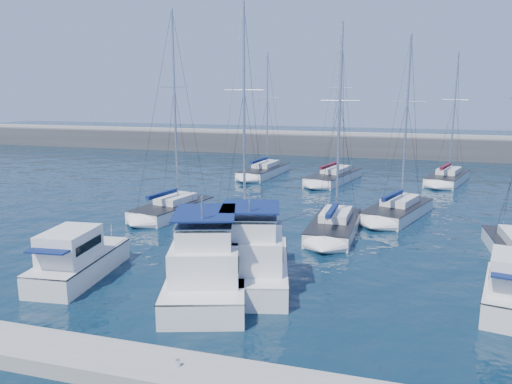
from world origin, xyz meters
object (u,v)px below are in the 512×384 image
(sailboat_mid_b, at_px, (241,229))
(sailboat_back_b, at_px, (334,177))
(motor_yacht_port_outer, at_px, (77,261))
(sailboat_mid_d, at_px, (398,210))
(motor_yacht_port_inner, at_px, (207,270))
(motor_yacht_stbd_inner, at_px, (251,262))
(sailboat_mid_a, at_px, (173,208))
(sailboat_back_c, at_px, (447,178))
(sailboat_back_a, at_px, (264,171))
(sailboat_mid_c, at_px, (334,226))

(sailboat_mid_b, relative_size, sailboat_back_b, 0.98)
(motor_yacht_port_outer, distance_m, sailboat_mid_d, 24.40)
(motor_yacht_port_inner, bearing_deg, motor_yacht_stbd_inner, 25.22)
(sailboat_mid_d, bearing_deg, sailboat_mid_a, -146.52)
(sailboat_mid_a, height_order, sailboat_back_c, sailboat_mid_a)
(motor_yacht_stbd_inner, xyz_separation_m, sailboat_back_b, (0.12, 30.44, -0.61))
(motor_yacht_port_inner, relative_size, sailboat_mid_a, 0.62)
(sailboat_mid_d, bearing_deg, motor_yacht_stbd_inner, -94.34)
(sailboat_back_a, bearing_deg, sailboat_mid_d, -39.18)
(sailboat_mid_a, height_order, sailboat_back_b, sailboat_mid_a)
(motor_yacht_port_inner, distance_m, sailboat_mid_c, 12.91)
(motor_yacht_port_inner, xyz_separation_m, sailboat_back_b, (1.88, 32.07, -0.61))
(motor_yacht_port_inner, distance_m, motor_yacht_stbd_inner, 2.41)
(motor_yacht_stbd_inner, xyz_separation_m, sailboat_back_a, (-8.25, 32.20, -0.63))
(sailboat_mid_b, distance_m, sailboat_mid_c, 6.53)
(sailboat_mid_d, bearing_deg, sailboat_mid_c, -105.71)
(sailboat_mid_b, relative_size, sailboat_back_a, 1.10)
(sailboat_mid_a, relative_size, sailboat_back_b, 1.00)
(sailboat_back_b, bearing_deg, motor_yacht_port_outer, -92.14)
(sailboat_mid_a, distance_m, sailboat_mid_b, 8.13)
(motor_yacht_port_outer, distance_m, sailboat_mid_b, 11.44)
(sailboat_mid_d, distance_m, sailboat_back_b, 15.62)
(motor_yacht_port_inner, xyz_separation_m, sailboat_mid_d, (8.78, 18.06, -0.62))
(sailboat_mid_b, distance_m, sailboat_mid_d, 13.30)
(sailboat_mid_d, xyz_separation_m, sailboat_back_c, (4.89, 16.75, -0.00))
(sailboat_mid_c, relative_size, sailboat_back_a, 1.02)
(motor_yacht_port_outer, distance_m, motor_yacht_stbd_inner, 9.24)
(motor_yacht_port_outer, xyz_separation_m, sailboat_mid_a, (-1.17, 13.87, -0.40))
(sailboat_mid_c, relative_size, sailboat_back_c, 1.04)
(sailboat_mid_d, bearing_deg, motor_yacht_port_inner, -97.13)
(motor_yacht_port_inner, relative_size, sailboat_mid_c, 0.69)
(sailboat_mid_a, bearing_deg, sailboat_mid_c, 4.83)
(motor_yacht_port_inner, distance_m, sailboat_mid_a, 15.97)
(motor_yacht_port_outer, distance_m, sailboat_mid_c, 17.15)
(sailboat_back_c, bearing_deg, motor_yacht_port_outer, -104.62)
(sailboat_mid_d, relative_size, sailboat_back_b, 0.89)
(sailboat_back_c, bearing_deg, motor_yacht_port_inner, -95.27)
(sailboat_back_c, bearing_deg, sailboat_back_b, -150.76)
(motor_yacht_port_inner, xyz_separation_m, sailboat_back_c, (13.68, 34.81, -0.62))
(sailboat_back_c, bearing_deg, sailboat_mid_b, -104.56)
(sailboat_mid_a, distance_m, sailboat_back_a, 20.38)
(motor_yacht_port_outer, height_order, sailboat_back_c, sailboat_back_c)
(sailboat_back_b, distance_m, sailboat_back_c, 12.11)
(sailboat_mid_b, height_order, sailboat_back_b, sailboat_back_b)
(motor_yacht_port_outer, relative_size, motor_yacht_port_inner, 0.70)
(motor_yacht_port_outer, relative_size, sailboat_mid_d, 0.49)
(sailboat_mid_a, relative_size, sailboat_back_c, 1.15)
(sailboat_mid_c, xyz_separation_m, sailboat_back_a, (-11.13, 21.81, -0.02))
(sailboat_back_a, bearing_deg, motor_yacht_stbd_inner, -68.87)
(sailboat_mid_c, height_order, sailboat_back_b, sailboat_back_b)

